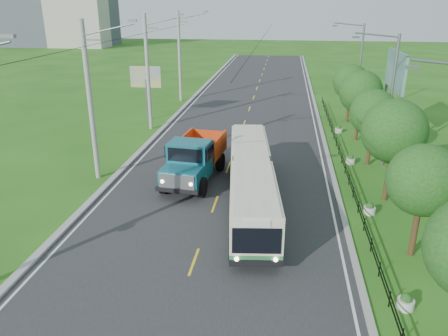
% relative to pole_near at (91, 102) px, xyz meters
% --- Properties ---
extents(ground, '(240.00, 240.00, 0.00)m').
position_rel_pole_near_xyz_m(ground, '(8.26, -9.00, -5.09)').
color(ground, '#245A15').
rests_on(ground, ground).
extents(road, '(14.00, 120.00, 0.02)m').
position_rel_pole_near_xyz_m(road, '(8.26, 11.00, -5.08)').
color(road, '#28282B').
rests_on(road, ground).
extents(curb_left, '(0.40, 120.00, 0.15)m').
position_rel_pole_near_xyz_m(curb_left, '(1.06, 11.00, -5.02)').
color(curb_left, '#9E9E99').
rests_on(curb_left, ground).
extents(curb_right, '(0.30, 120.00, 0.10)m').
position_rel_pole_near_xyz_m(curb_right, '(15.41, 11.00, -5.04)').
color(curb_right, '#9E9E99').
rests_on(curb_right, ground).
extents(edge_line_left, '(0.12, 120.00, 0.00)m').
position_rel_pole_near_xyz_m(edge_line_left, '(1.61, 11.00, -5.07)').
color(edge_line_left, silver).
rests_on(edge_line_left, road).
extents(edge_line_right, '(0.12, 120.00, 0.00)m').
position_rel_pole_near_xyz_m(edge_line_right, '(14.91, 11.00, -5.07)').
color(edge_line_right, silver).
rests_on(edge_line_right, road).
extents(centre_dash, '(0.12, 2.20, 0.00)m').
position_rel_pole_near_xyz_m(centre_dash, '(8.26, -9.00, -5.07)').
color(centre_dash, yellow).
rests_on(centre_dash, road).
extents(railing_right, '(0.04, 40.00, 0.60)m').
position_rel_pole_near_xyz_m(railing_right, '(16.26, 5.00, -4.79)').
color(railing_right, black).
rests_on(railing_right, ground).
extents(pole_near, '(3.51, 0.32, 10.00)m').
position_rel_pole_near_xyz_m(pole_near, '(0.00, 0.00, 0.00)').
color(pole_near, gray).
rests_on(pole_near, ground).
extents(pole_mid, '(3.51, 0.32, 10.00)m').
position_rel_pole_near_xyz_m(pole_mid, '(0.00, 12.00, 0.00)').
color(pole_mid, gray).
rests_on(pole_mid, ground).
extents(pole_far, '(3.51, 0.32, 10.00)m').
position_rel_pole_near_xyz_m(pole_far, '(0.00, 24.00, 0.00)').
color(pole_far, gray).
rests_on(pole_far, ground).
extents(tree_second, '(3.18, 3.26, 5.30)m').
position_rel_pole_near_xyz_m(tree_second, '(18.12, -6.86, -1.57)').
color(tree_second, '#382314').
rests_on(tree_second, ground).
extents(tree_third, '(3.60, 3.62, 6.00)m').
position_rel_pole_near_xyz_m(tree_third, '(18.12, -0.86, -1.11)').
color(tree_third, '#382314').
rests_on(tree_third, ground).
extents(tree_fourth, '(3.24, 3.31, 5.40)m').
position_rel_pole_near_xyz_m(tree_fourth, '(18.12, 5.14, -1.51)').
color(tree_fourth, '#382314').
rests_on(tree_fourth, ground).
extents(tree_fifth, '(3.48, 3.52, 5.80)m').
position_rel_pole_near_xyz_m(tree_fifth, '(18.12, 11.14, -1.24)').
color(tree_fifth, '#382314').
rests_on(tree_fifth, ground).
extents(tree_back, '(3.30, 3.36, 5.50)m').
position_rel_pole_near_xyz_m(tree_back, '(18.12, 17.14, -1.44)').
color(tree_back, '#382314').
rests_on(tree_back, ground).
extents(streetlight_mid, '(3.02, 0.20, 9.07)m').
position_rel_pole_near_xyz_m(streetlight_mid, '(18.90, 5.00, -0.19)').
color(streetlight_mid, slate).
rests_on(streetlight_mid, ground).
extents(streetlight_far, '(3.02, 0.20, 9.07)m').
position_rel_pole_near_xyz_m(streetlight_far, '(18.90, 19.00, -0.19)').
color(streetlight_far, slate).
rests_on(streetlight_far, ground).
extents(planter_front, '(0.64, 0.64, 0.67)m').
position_rel_pole_near_xyz_m(planter_front, '(16.86, -11.00, -4.81)').
color(planter_front, silver).
rests_on(planter_front, ground).
extents(planter_near, '(0.64, 0.64, 0.67)m').
position_rel_pole_near_xyz_m(planter_near, '(16.86, -3.00, -4.81)').
color(planter_near, silver).
rests_on(planter_near, ground).
extents(planter_mid, '(0.64, 0.64, 0.67)m').
position_rel_pole_near_xyz_m(planter_mid, '(16.86, 5.00, -4.81)').
color(planter_mid, silver).
rests_on(planter_mid, ground).
extents(planter_far, '(0.64, 0.64, 0.67)m').
position_rel_pole_near_xyz_m(planter_far, '(16.86, 13.00, -4.81)').
color(planter_far, silver).
rests_on(planter_far, ground).
extents(billboard_left, '(3.00, 0.20, 5.20)m').
position_rel_pole_near_xyz_m(billboard_left, '(-1.24, 15.00, -1.23)').
color(billboard_left, slate).
rests_on(billboard_left, ground).
extents(billboard_right, '(0.24, 6.00, 7.30)m').
position_rel_pole_near_xyz_m(billboard_right, '(20.56, 11.00, 0.25)').
color(billboard_right, slate).
rests_on(billboard_right, ground).
extents(bus, '(3.84, 14.28, 2.73)m').
position_rel_pole_near_xyz_m(bus, '(10.29, -2.68, -3.46)').
color(bus, '#2E7342').
rests_on(bus, ground).
extents(dump_truck, '(3.32, 7.17, 2.92)m').
position_rel_pole_near_xyz_m(dump_truck, '(6.41, 0.41, -3.44)').
color(dump_truck, '#115B6A').
rests_on(dump_truck, ground).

